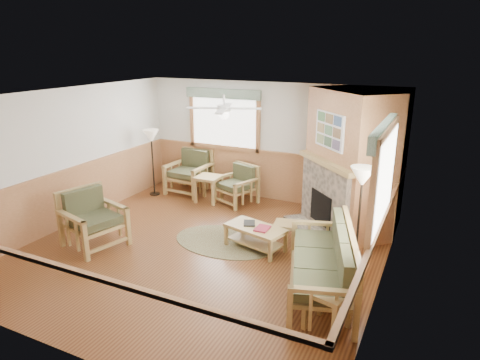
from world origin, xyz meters
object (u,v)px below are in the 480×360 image
at_px(end_table_chairs, 208,189).
at_px(footstool, 285,232).
at_px(sofa, 320,262).
at_px(floor_lamp_left, 153,163).
at_px(floor_lamp_right, 359,218).
at_px(armchair_back_right, 236,185).
at_px(armchair_left, 94,219).
at_px(coffee_table, 255,238).
at_px(armchair_back_left, 189,172).
at_px(end_table_sofa, 327,309).

distance_m(end_table_chairs, footstool, 2.63).
distance_m(sofa, floor_lamp_left, 5.41).
bearing_deg(floor_lamp_left, end_table_chairs, 6.15).
bearing_deg(floor_lamp_right, armchair_back_right, 149.60).
bearing_deg(armchair_back_right, sofa, -24.86).
height_order(armchair_left, coffee_table, armchair_left).
bearing_deg(armchair_back_right, floor_lamp_left, -149.61).
bearing_deg(end_table_chairs, floor_lamp_right, -23.65).
distance_m(armchair_back_left, end_table_sofa, 5.82).
distance_m(armchair_back_right, end_table_sofa, 4.72).
height_order(armchair_back_right, floor_lamp_right, floor_lamp_right).
bearing_deg(sofa, armchair_back_left, -143.66).
distance_m(armchair_back_left, footstool, 3.46).
xyz_separation_m(armchair_back_right, footstool, (1.70, -1.40, -0.26)).
distance_m(armchair_left, floor_lamp_left, 2.85).
height_order(armchair_left, end_table_chairs, armchair_left).
distance_m(armchair_back_left, armchair_back_right, 1.38).
relative_size(coffee_table, floor_lamp_left, 0.66).
xyz_separation_m(armchair_back_left, end_table_chairs, (0.74, -0.35, -0.21)).
xyz_separation_m(end_table_chairs, footstool, (2.32, -1.22, -0.13)).
xyz_separation_m(sofa, floor_lamp_right, (0.32, 1.04, 0.36)).
distance_m(armchair_left, end_table_sofa, 4.41).
relative_size(armchair_back_right, end_table_sofa, 1.57).
bearing_deg(coffee_table, end_table_sofa, -29.53).
bearing_deg(armchair_back_left, footstool, -24.42).
height_order(end_table_chairs, floor_lamp_left, floor_lamp_left).
xyz_separation_m(armchair_left, end_table_sofa, (4.37, -0.53, -0.23)).
bearing_deg(armchair_left, floor_lamp_left, 30.40).
relative_size(floor_lamp_left, floor_lamp_right, 0.94).
bearing_deg(end_table_sofa, coffee_table, 136.08).
xyz_separation_m(end_table_chairs, floor_lamp_left, (-1.42, -0.15, 0.49)).
height_order(sofa, armchair_back_right, sofa).
bearing_deg(armchair_back_left, floor_lamp_right, -21.27).
xyz_separation_m(armchair_back_left, armchair_back_right, (1.37, -0.17, -0.08)).
height_order(footstool, floor_lamp_left, floor_lamp_left).
relative_size(armchair_back_left, end_table_sofa, 1.85).
bearing_deg(floor_lamp_right, coffee_table, -175.07).
bearing_deg(footstool, sofa, -54.03).
distance_m(armchair_back_left, end_table_chairs, 0.85).
xyz_separation_m(sofa, armchair_back_left, (-4.11, 3.00, 0.02)).
relative_size(end_table_chairs, end_table_sofa, 1.10).
bearing_deg(floor_lamp_left, armchair_back_left, 36.73).
relative_size(armchair_back_right, floor_lamp_left, 0.54).
bearing_deg(sofa, end_table_chairs, -145.73).
xyz_separation_m(armchair_back_left, armchair_left, (0.05, -3.24, -0.00)).
xyz_separation_m(coffee_table, end_table_chairs, (-1.96, 1.76, 0.09)).
distance_m(sofa, end_table_chairs, 4.28).
relative_size(coffee_table, floor_lamp_right, 0.63).
bearing_deg(footstool, floor_lamp_right, -16.22).
xyz_separation_m(armchair_back_left, floor_lamp_right, (4.42, -1.96, 0.33)).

